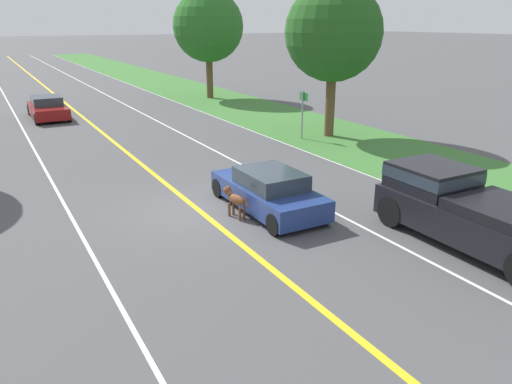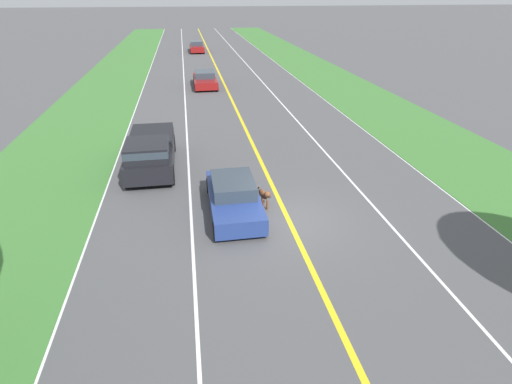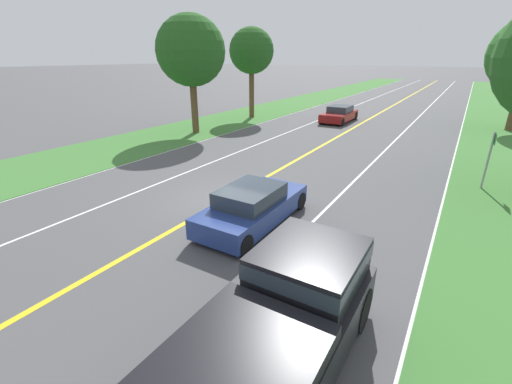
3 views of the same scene
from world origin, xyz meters
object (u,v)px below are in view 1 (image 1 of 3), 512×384
ego_car (268,191)px  oncoming_car (48,108)px  dog (234,199)px  roadside_tree_right_near (334,33)px  roadside_tree_right_far (208,26)px  street_sign (303,109)px  pickup_truck (469,209)px

ego_car → oncoming_car: same height
dog → roadside_tree_right_near: size_ratio=0.17×
ego_car → roadside_tree_right_far: bearing=70.2°
dog → ego_car: bearing=-11.7°
ego_car → roadside_tree_right_near: size_ratio=0.60×
oncoming_car → roadside_tree_right_near: (11.55, -11.99, 4.34)m
dog → street_sign: 10.63m
pickup_truck → roadside_tree_right_near: size_ratio=0.72×
dog → roadside_tree_right_near: 12.45m
dog → oncoming_car: size_ratio=0.28×
ego_car → pickup_truck: 5.60m
ego_car → roadside_tree_right_near: (7.85, 7.39, 4.34)m
roadside_tree_right_far → street_sign: (-1.68, -14.67, -3.63)m
dog → roadside_tree_right_far: 24.42m
dog → street_sign: (7.47, 7.52, 0.91)m
dog → pickup_truck: (4.43, -4.52, 0.36)m
dog → pickup_truck: pickup_truck is taller
dog → roadside_tree_right_far: roadside_tree_right_far is taller
roadside_tree_right_near → street_sign: roadside_tree_right_near is taller
pickup_truck → oncoming_car: (-6.98, 23.90, -0.31)m
ego_car → oncoming_car: 19.72m
pickup_truck → roadside_tree_right_near: (4.57, 11.92, 4.03)m
ego_car → roadside_tree_right_near: bearing=43.3°
ego_car → dog: size_ratio=3.54×
oncoming_car → roadside_tree_right_near: bearing=133.9°
ego_car → dog: ego_car is taller
pickup_truck → roadside_tree_right_far: bearing=80.0°
ego_car → oncoming_car: size_ratio=0.98×
pickup_truck → oncoming_car: pickup_truck is taller
oncoming_car → roadside_tree_right_far: (11.70, 2.80, 4.49)m
roadside_tree_right_far → ego_car: bearing=-109.8°
oncoming_car → ego_car: bearing=100.8°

